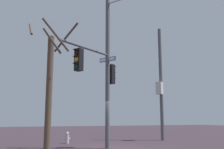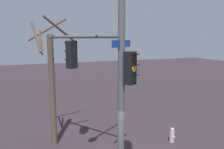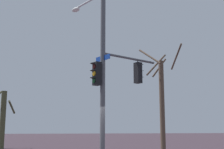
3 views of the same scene
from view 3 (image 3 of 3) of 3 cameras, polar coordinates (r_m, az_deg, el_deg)
main_signal_pole_assembly at (r=14.29m, az=-0.97°, el=2.14°), size 4.73×2.95×8.65m
bare_tree_behind_pole at (r=22.27m, az=-20.67°, el=-7.87°), size 1.59×1.55×4.13m
bare_tree_across_street at (r=16.18m, az=9.77°, el=-5.07°), size 2.13×2.09×5.99m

